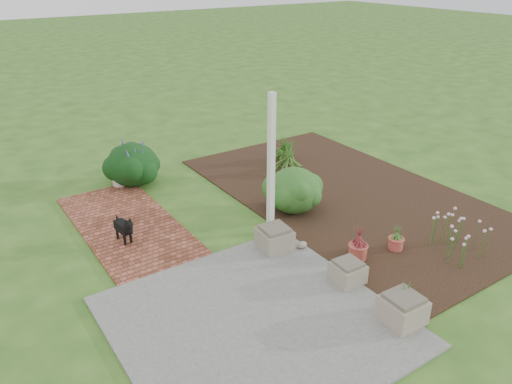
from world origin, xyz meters
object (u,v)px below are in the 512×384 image
stone_trough_near (402,310)px  black_dog (124,227)px  cream_ceramic_urn (119,176)px  evergreen_shrub (294,189)px

stone_trough_near → black_dog: 4.59m
stone_trough_near → cream_ceramic_urn: cream_ceramic_urn is taller
stone_trough_near → evergreen_shrub: (0.80, 3.36, 0.25)m
evergreen_shrub → black_dog: bearing=168.7°
stone_trough_near → evergreen_shrub: evergreen_shrub is taller
stone_trough_near → evergreen_shrub: size_ratio=0.49×
cream_ceramic_urn → evergreen_shrub: evergreen_shrub is taller
black_dog → cream_ceramic_urn: bearing=65.2°
black_dog → evergreen_shrub: bearing=-18.3°
stone_trough_near → evergreen_shrub: bearing=76.5°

